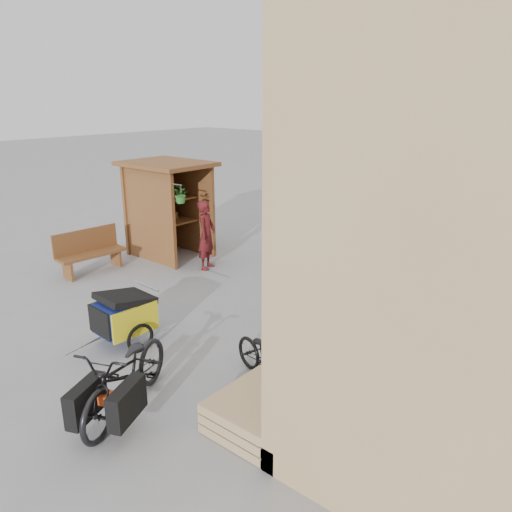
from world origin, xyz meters
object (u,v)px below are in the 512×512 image
Objects in this scene: bench at (90,251)px; bike_5 at (379,277)px; shopping_carts at (469,246)px; bike_4 at (383,285)px; bike_3 at (350,297)px; kiosk at (165,196)px; bike_1 at (306,324)px; pallet_stack at (261,411)px; bike_2 at (337,304)px; bike_0 at (269,358)px; bike_6 at (393,266)px; bike_7 at (401,264)px; child_trailer at (124,314)px; cargo_bike at (126,376)px; person_kiosk at (207,235)px.

bike_5 reaches higher than bench.
shopping_carts reaches higher than bike_4.
bike_3 is at bearing 179.86° from bike_4.
kiosk is 6.01m from bike_1.
bike_2 reaches higher than pallet_stack.
bike_3 is at bearing 17.80° from bike_0.
bike_5 reaches higher than bike_1.
bike_1 is at bearing 163.18° from bike_5.
bike_6 is at bearing -4.51° from bike_3.
bench is 7.06m from bike_7.
bike_2 is at bearing 20.94° from bike_0.
child_trailer is 2.99m from bike_1.
bike_4 is (0.99, 5.27, -0.07)m from cargo_bike.
bench is 1.00× the size of bike_3.
bike_4 is at bearing -159.72° from bike_6.
child_trailer is at bearing -20.54° from bench.
bike_1 is 1.01× the size of bike_7.
child_trailer is at bearing 121.21° from cargo_bike.
bike_2 is (5.90, 1.24, -0.10)m from bench.
child_trailer is 3.92m from person_kiosk.
shopping_carts is 4.43m from bike_3.
person_kiosk is at bearing 101.08° from cargo_bike.
kiosk is 5.76m from bike_6.
shopping_carts is 0.86× the size of bike_6.
bench is 1.04× the size of bike_2.
child_trailer is 0.93× the size of bike_4.
bike_0 is (5.75, -3.03, -1.15)m from kiosk.
kiosk is at bearing 95.35° from bike_2.
bike_5 reaches higher than bike_7.
shopping_carts is 2.38m from bike_6.
bike_7 is (0.07, 0.24, -0.00)m from bike_6.
person_kiosk reaches higher than bike_7.
bike_5 is 1.05× the size of bike_6.
person_kiosk is at bearing 97.94° from bike_7.
pallet_stack is 0.70× the size of bike_4.
bike_5 is (-0.15, 3.67, 0.15)m from bike_0.
kiosk reaches higher than bike_2.
bike_6 reaches higher than bike_0.
bike_7 is at bearing -112.00° from shopping_carts.
bike_6 is (3.90, 1.73, -0.37)m from person_kiosk.
person_kiosk is at bearing 105.93° from bike_4.
bike_3 reaches higher than pallet_stack.
bike_2 is at bearing 161.79° from bike_7.
child_trailer is at bearing 133.25° from bike_5.
bike_7 is at bearing 37.54° from bench.
person_kiosk is (-4.77, 3.80, 0.61)m from pallet_stack.
bike_7 is at bearing 60.11° from cargo_bike.
bike_6 is 0.25m from bike_7.
bike_5 is 1.04m from bike_6.
child_trailer is 1.05× the size of bike_0.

